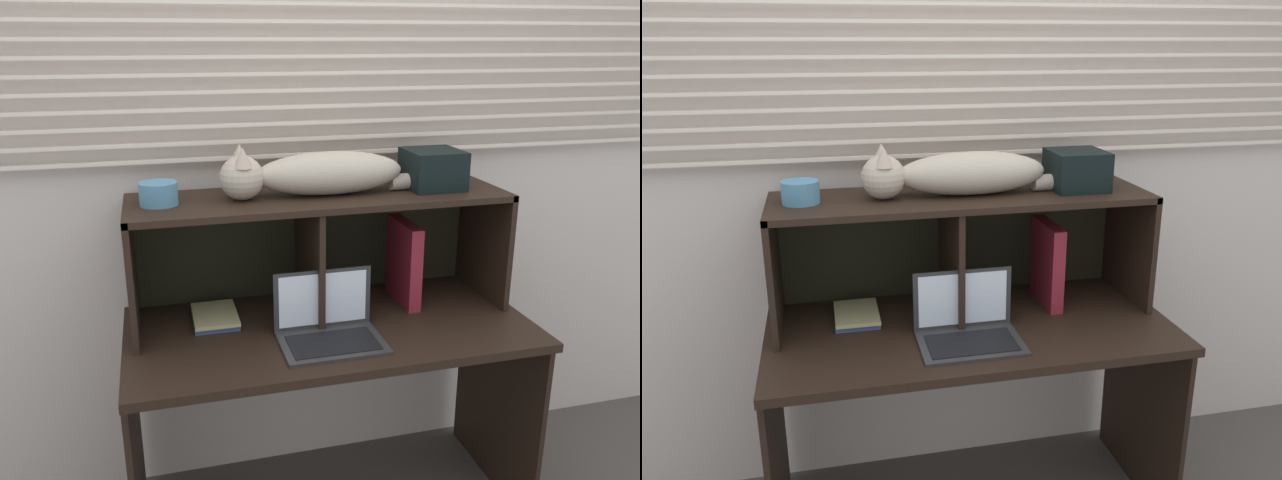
% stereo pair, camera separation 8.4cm
% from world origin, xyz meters
% --- Properties ---
extents(back_panel_with_blinds, '(4.40, 0.08, 2.50)m').
position_xyz_m(back_panel_with_blinds, '(0.00, 0.55, 1.26)').
color(back_panel_with_blinds, beige).
rests_on(back_panel_with_blinds, ground).
extents(desk, '(1.36, 0.67, 0.75)m').
position_xyz_m(desk, '(0.00, 0.18, 0.60)').
color(desk, black).
rests_on(desk, ground).
extents(hutch_shelf_unit, '(1.29, 0.38, 0.42)m').
position_xyz_m(hutch_shelf_unit, '(-0.00, 0.34, 1.05)').
color(hutch_shelf_unit, black).
rests_on(hutch_shelf_unit, desk).
extents(cat, '(0.83, 0.16, 0.18)m').
position_xyz_m(cat, '(-0.02, 0.31, 1.25)').
color(cat, '#BAAC97').
rests_on(cat, hutch_shelf_unit).
extents(laptop, '(0.33, 0.23, 0.21)m').
position_xyz_m(laptop, '(-0.03, 0.07, 0.80)').
color(laptop, '#2D2D2D').
rests_on(laptop, desk).
extents(binder_upright, '(0.05, 0.24, 0.30)m').
position_xyz_m(binder_upright, '(0.32, 0.31, 0.90)').
color(binder_upright, maroon).
rests_on(binder_upright, desk).
extents(book_stack, '(0.15, 0.22, 0.03)m').
position_xyz_m(book_stack, '(-0.37, 0.31, 0.77)').
color(book_stack, '#3F5384').
rests_on(book_stack, desk).
extents(small_basket, '(0.12, 0.12, 0.07)m').
position_xyz_m(small_basket, '(-0.53, 0.31, 1.21)').
color(small_basket, teal).
rests_on(small_basket, hutch_shelf_unit).
extents(storage_box, '(0.19, 0.20, 0.13)m').
position_xyz_m(storage_box, '(0.41, 0.31, 1.24)').
color(storage_box, black).
rests_on(storage_box, hutch_shelf_unit).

